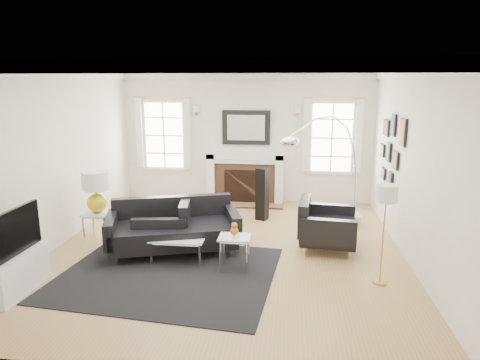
# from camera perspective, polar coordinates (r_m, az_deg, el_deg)

# --- Properties ---
(floor) EXTENTS (6.00, 6.00, 0.00)m
(floor) POSITION_cam_1_polar(r_m,az_deg,el_deg) (6.93, -1.80, -9.25)
(floor) COLOR #A17543
(floor) RESTS_ON ground
(back_wall) EXTENTS (5.50, 0.04, 2.80)m
(back_wall) POSITION_cam_1_polar(r_m,az_deg,el_deg) (9.48, 0.84, 5.53)
(back_wall) COLOR beige
(back_wall) RESTS_ON floor
(front_wall) EXTENTS (5.50, 0.04, 2.80)m
(front_wall) POSITION_cam_1_polar(r_m,az_deg,el_deg) (3.69, -8.94, -6.44)
(front_wall) COLOR beige
(front_wall) RESTS_ON floor
(left_wall) EXTENTS (0.04, 6.00, 2.80)m
(left_wall) POSITION_cam_1_polar(r_m,az_deg,el_deg) (7.46, -23.29, 2.48)
(left_wall) COLOR beige
(left_wall) RESTS_ON floor
(right_wall) EXTENTS (0.04, 6.00, 2.80)m
(right_wall) POSITION_cam_1_polar(r_m,az_deg,el_deg) (6.70, 22.05, 1.52)
(right_wall) COLOR beige
(right_wall) RESTS_ON floor
(ceiling) EXTENTS (5.50, 6.00, 0.02)m
(ceiling) POSITION_cam_1_polar(r_m,az_deg,el_deg) (6.43, -1.98, 14.55)
(ceiling) COLOR white
(ceiling) RESTS_ON back_wall
(crown_molding) EXTENTS (5.50, 6.00, 0.12)m
(crown_molding) POSITION_cam_1_polar(r_m,az_deg,el_deg) (6.42, -1.98, 14.02)
(crown_molding) COLOR white
(crown_molding) RESTS_ON back_wall
(fireplace) EXTENTS (1.70, 0.69, 1.11)m
(fireplace) POSITION_cam_1_polar(r_m,az_deg,el_deg) (9.42, 0.69, 0.19)
(fireplace) COLOR white
(fireplace) RESTS_ON floor
(mantel_mirror) EXTENTS (1.05, 0.07, 0.75)m
(mantel_mirror) POSITION_cam_1_polar(r_m,az_deg,el_deg) (9.40, 0.82, 7.01)
(mantel_mirror) COLOR black
(mantel_mirror) RESTS_ON back_wall
(window_left) EXTENTS (1.24, 0.15, 1.62)m
(window_left) POSITION_cam_1_polar(r_m,az_deg,el_deg) (9.78, -10.09, 5.91)
(window_left) COLOR white
(window_left) RESTS_ON back_wall
(window_right) EXTENTS (1.24, 0.15, 1.62)m
(window_right) POSITION_cam_1_polar(r_m,az_deg,el_deg) (9.41, 12.14, 5.55)
(window_right) COLOR white
(window_right) RESTS_ON back_wall
(gallery_wall) EXTENTS (0.04, 1.73, 1.29)m
(gallery_wall) POSITION_cam_1_polar(r_m,az_deg,el_deg) (7.91, 19.51, 4.31)
(gallery_wall) COLOR black
(gallery_wall) RESTS_ON right_wall
(tv_unit) EXTENTS (0.35, 1.00, 1.09)m
(tv_unit) POSITION_cam_1_polar(r_m,az_deg,el_deg) (6.20, -27.75, -10.28)
(tv_unit) COLOR white
(tv_unit) RESTS_ON floor
(area_rug) EXTENTS (3.13, 2.70, 0.01)m
(area_rug) POSITION_cam_1_polar(r_m,az_deg,el_deg) (6.20, -9.54, -12.16)
(area_rug) COLOR black
(area_rug) RESTS_ON floor
(sofa) EXTENTS (2.20, 1.48, 0.66)m
(sofa) POSITION_cam_1_polar(r_m,az_deg,el_deg) (6.88, -8.87, -6.39)
(sofa) COLOR black
(sofa) RESTS_ON floor
(armchair_left) EXTENTS (0.99, 1.07, 0.64)m
(armchair_left) POSITION_cam_1_polar(r_m,az_deg,el_deg) (7.04, -9.74, -6.01)
(armchair_left) COLOR black
(armchair_left) RESTS_ON floor
(armchair_right) EXTENTS (0.96, 1.05, 0.66)m
(armchair_right) POSITION_cam_1_polar(r_m,az_deg,el_deg) (6.99, 11.13, -6.11)
(armchair_right) COLOR black
(armchair_right) RESTS_ON floor
(coffee_table) EXTENTS (0.80, 0.80, 0.36)m
(coffee_table) POSITION_cam_1_polar(r_m,az_deg,el_deg) (6.64, -7.86, -7.38)
(coffee_table) COLOR silver
(coffee_table) RESTS_ON floor
(side_table_left) EXTENTS (0.45, 0.45, 0.49)m
(side_table_left) POSITION_cam_1_polar(r_m,az_deg,el_deg) (7.57, -18.39, -4.86)
(side_table_left) COLOR silver
(side_table_left) RESTS_ON floor
(nesting_table) EXTENTS (0.44, 0.37, 0.49)m
(nesting_table) POSITION_cam_1_polar(r_m,az_deg,el_deg) (6.12, -0.75, -8.56)
(nesting_table) COLOR silver
(nesting_table) RESTS_ON floor
(gourd_lamp) EXTENTS (0.44, 0.44, 0.70)m
(gourd_lamp) POSITION_cam_1_polar(r_m,az_deg,el_deg) (7.44, -18.66, -1.16)
(gourd_lamp) COLOR gold
(gourd_lamp) RESTS_ON side_table_left
(orange_vase) EXTENTS (0.12, 0.12, 0.19)m
(orange_vase) POSITION_cam_1_polar(r_m,az_deg,el_deg) (6.04, -0.76, -6.65)
(orange_vase) COLOR #C25B18
(orange_vase) RESTS_ON nesting_table
(arc_floor_lamp) EXTENTS (1.51, 1.40, 2.13)m
(arc_floor_lamp) POSITION_cam_1_polar(r_m,az_deg,el_deg) (7.57, 11.24, 1.53)
(arc_floor_lamp) COLOR white
(arc_floor_lamp) RESTS_ON floor
(stick_floor_lamp) EXTENTS (0.27, 0.27, 1.35)m
(stick_floor_lamp) POSITION_cam_1_polar(r_m,az_deg,el_deg) (5.74, 18.92, -2.38)
(stick_floor_lamp) COLOR gold
(stick_floor_lamp) RESTS_ON floor
(speaker_tower) EXTENTS (0.27, 0.27, 1.02)m
(speaker_tower) POSITION_cam_1_polar(r_m,az_deg,el_deg) (8.26, 2.99, -1.87)
(speaker_tower) COLOR black
(speaker_tower) RESTS_ON floor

